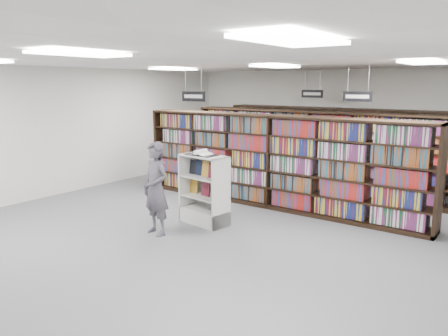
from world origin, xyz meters
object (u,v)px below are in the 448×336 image
Objects in this scene: endcap_display at (205,200)px; shopper at (156,189)px; open_book at (201,153)px; bookshelf_row_near at (273,162)px.

endcap_display is 1.18m from shopper.
endcap_display is 0.96m from open_book.
shopper reaches higher than endcap_display.
shopper is (-0.27, -1.00, -0.56)m from open_book.
open_book is at bearing 84.52° from shopper.
bookshelf_row_near is at bearing 84.36° from shopper.
bookshelf_row_near is 4.01× the size of shopper.
shopper is (-0.33, -1.06, 0.40)m from endcap_display.
bookshelf_row_near reaches higher than shopper.
shopper is at bearing -105.44° from bookshelf_row_near.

